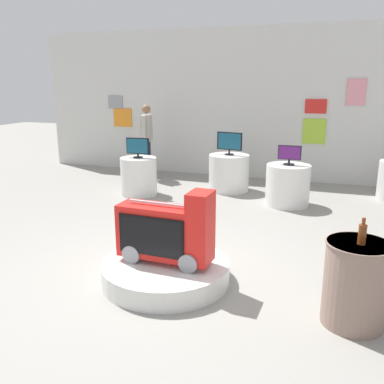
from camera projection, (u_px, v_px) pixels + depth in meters
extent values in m
plane|color=gray|center=(177.00, 270.00, 4.97)|extent=(30.00, 30.00, 0.00)
cube|color=silver|center=(261.00, 105.00, 9.37)|extent=(11.05, 0.10, 3.37)
cube|color=red|center=(316.00, 106.00, 8.94)|extent=(0.45, 0.02, 0.30)
cube|color=orange|center=(123.00, 118.00, 10.52)|extent=(0.50, 0.02, 0.45)
cube|color=pink|center=(356.00, 92.00, 8.61)|extent=(0.38, 0.02, 0.54)
cube|color=#9ECC33|center=(314.00, 131.00, 9.08)|extent=(0.49, 0.02, 0.55)
cube|color=gray|center=(115.00, 102.00, 10.49)|extent=(0.39, 0.02, 0.31)
cylinder|color=silver|center=(166.00, 271.00, 4.68)|extent=(1.44, 1.44, 0.23)
cylinder|color=gray|center=(138.00, 249.00, 4.74)|extent=(0.22, 0.39, 0.21)
cylinder|color=gray|center=(194.00, 258.00, 4.51)|extent=(0.22, 0.39, 0.21)
cube|color=red|center=(165.00, 232.00, 4.56)|extent=(1.07, 0.37, 0.58)
cube|color=red|center=(200.00, 202.00, 4.32)|extent=(0.24, 0.34, 0.20)
cube|color=black|center=(151.00, 236.00, 4.43)|extent=(0.76, 0.04, 0.44)
cube|color=black|center=(151.00, 236.00, 4.43)|extent=(0.72, 0.04, 0.40)
cube|color=#B2B2B7|center=(165.00, 204.00, 4.48)|extent=(0.85, 0.06, 0.02)
cylinder|color=silver|center=(229.00, 173.00, 8.56)|extent=(0.82, 0.82, 0.74)
cylinder|color=black|center=(229.00, 154.00, 8.46)|extent=(0.18, 0.18, 0.02)
cylinder|color=black|center=(229.00, 152.00, 8.45)|extent=(0.04, 0.04, 0.08)
cube|color=black|center=(229.00, 141.00, 8.40)|extent=(0.54, 0.14, 0.36)
cube|color=navy|center=(229.00, 141.00, 8.37)|extent=(0.49, 0.10, 0.32)
cylinder|color=silver|center=(288.00, 185.00, 7.54)|extent=(0.79, 0.79, 0.74)
cylinder|color=black|center=(289.00, 164.00, 7.44)|extent=(0.20, 0.20, 0.02)
cylinder|color=black|center=(289.00, 162.00, 7.43)|extent=(0.04, 0.04, 0.08)
cube|color=black|center=(290.00, 153.00, 7.38)|extent=(0.41, 0.04, 0.25)
cube|color=#561E6B|center=(289.00, 153.00, 7.36)|extent=(0.38, 0.01, 0.23)
cylinder|color=silver|center=(139.00, 176.00, 8.24)|extent=(0.71, 0.71, 0.74)
cylinder|color=black|center=(138.00, 157.00, 8.14)|extent=(0.18, 0.18, 0.02)
cylinder|color=black|center=(138.00, 155.00, 8.13)|extent=(0.04, 0.04, 0.06)
cube|color=black|center=(138.00, 146.00, 8.08)|extent=(0.46, 0.07, 0.31)
cube|color=navy|center=(137.00, 146.00, 8.06)|extent=(0.43, 0.04, 0.28)
cylinder|color=gray|center=(355.00, 284.00, 3.78)|extent=(0.57, 0.57, 0.80)
cylinder|color=gray|center=(360.00, 244.00, 3.68)|extent=(0.59, 0.59, 0.02)
cylinder|color=brown|center=(362.00, 235.00, 3.63)|extent=(0.07, 0.07, 0.18)
cylinder|color=brown|center=(364.00, 221.00, 3.60)|extent=(0.03, 0.03, 0.06)
cylinder|color=#1E233F|center=(148.00, 159.00, 9.78)|extent=(0.12, 0.12, 0.87)
cylinder|color=#1E233F|center=(147.00, 160.00, 9.59)|extent=(0.12, 0.12, 0.87)
cube|color=#B2ADA3|center=(147.00, 128.00, 9.50)|extent=(0.28, 0.41, 0.59)
sphere|color=#8C6647|center=(146.00, 109.00, 9.39)|extent=(0.20, 0.20, 0.20)
cylinder|color=#B2ADA3|center=(149.00, 126.00, 9.72)|extent=(0.08, 0.08, 0.53)
cylinder|color=#B2ADA3|center=(144.00, 128.00, 9.26)|extent=(0.08, 0.08, 0.53)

